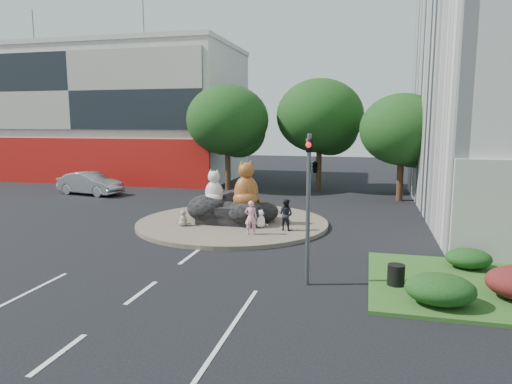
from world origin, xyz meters
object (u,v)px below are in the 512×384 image
at_px(cat_tabby, 246,183).
at_px(kitten_calico, 183,218).
at_px(cat_white, 214,187).
at_px(litter_bin, 396,275).
at_px(parked_car, 90,183).
at_px(pedestrian_pink, 251,217).
at_px(kitten_white, 261,218).
at_px(pedestrian_dark, 286,214).

bearing_deg(cat_tabby, kitten_calico, 167.95).
distance_m(cat_white, litter_bin, 11.58).
bearing_deg(parked_car, pedestrian_pink, -112.21).
bearing_deg(cat_white, litter_bin, -38.08).
distance_m(cat_white, parked_car, 14.47).
xyz_separation_m(kitten_white, parked_car, (-15.03, 8.24, 0.18)).
relative_size(cat_white, cat_tabby, 0.78).
relative_size(cat_tabby, kitten_white, 2.61).
distance_m(pedestrian_pink, parked_car, 17.82).
height_order(cat_tabby, pedestrian_pink, cat_tabby).
bearing_deg(cat_white, kitten_calico, -128.05).
distance_m(kitten_white, pedestrian_dark, 1.38).
relative_size(cat_white, litter_bin, 2.74).
relative_size(cat_tabby, pedestrian_pink, 1.50).
distance_m(cat_white, cat_tabby, 1.82).
height_order(kitten_white, pedestrian_pink, pedestrian_pink).
bearing_deg(cat_tabby, pedestrian_dark, -55.14).
height_order(cat_tabby, litter_bin, cat_tabby).
height_order(cat_tabby, kitten_calico, cat_tabby).
distance_m(kitten_white, litter_bin, 8.99).
bearing_deg(parked_car, cat_white, -110.20).
xyz_separation_m(cat_white, pedestrian_dark, (3.99, -1.07, -1.06)).
height_order(cat_white, kitten_calico, cat_white).
distance_m(cat_white, kitten_white, 3.11).
distance_m(pedestrian_dark, litter_bin, 7.95).
xyz_separation_m(pedestrian_pink, parked_car, (-14.92, 9.73, -0.15)).
bearing_deg(parked_car, litter_bin, -114.23).
bearing_deg(pedestrian_pink, parked_car, -45.25).
height_order(cat_white, parked_car, cat_white).
bearing_deg(kitten_calico, litter_bin, -2.46).
distance_m(cat_white, pedestrian_dark, 4.27).
xyz_separation_m(pedestrian_pink, pedestrian_dark, (1.42, 1.21, -0.03)).
bearing_deg(pedestrian_pink, cat_tabby, -81.46).
height_order(cat_tabby, parked_car, cat_tabby).
bearing_deg(pedestrian_dark, kitten_white, 7.05).
xyz_separation_m(kitten_white, litter_bin, (6.09, -6.62, -0.20)).
xyz_separation_m(kitten_white, pedestrian_dark, (1.31, -0.28, 0.31)).
distance_m(cat_tabby, pedestrian_dark, 2.71).
bearing_deg(pedestrian_dark, litter_bin, 146.17).
bearing_deg(kitten_white, cat_white, 108.93).
height_order(kitten_calico, litter_bin, kitten_calico).
relative_size(cat_white, parked_car, 0.36).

